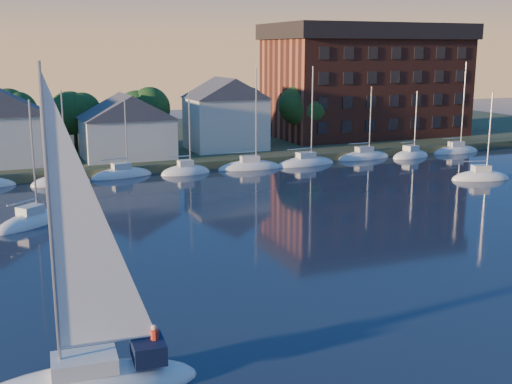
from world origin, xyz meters
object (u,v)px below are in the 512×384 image
condo_block (366,80)px  drifting_sailboat_right (480,179)px  drifting_sailboat_left (32,223)px  clubhouse_centre (127,125)px  clubhouse_east (226,113)px  hero_sailboat (89,377)px

condo_block → drifting_sailboat_right: size_ratio=2.82×
drifting_sailboat_right → drifting_sailboat_left: bearing=-164.2°
clubhouse_centre → drifting_sailboat_right: (35.15, -24.69, -5.04)m
condo_block → drifting_sailboat_left: (-53.44, -33.27, -9.70)m
clubhouse_east → drifting_sailboat_left: (-27.44, -27.32, -5.90)m
condo_block → drifting_sailboat_right: bearing=-98.5°
clubhouse_east → condo_block: 26.94m
clubhouse_centre → hero_sailboat: (-12.96, -54.78, -4.51)m
clubhouse_centre → drifting_sailboat_right: bearing=-35.1°
clubhouse_centre → condo_block: size_ratio=0.37×
clubhouse_centre → hero_sailboat: bearing=-103.3°
clubhouse_east → hero_sailboat: hero_sailboat is taller
clubhouse_east → hero_sailboat: size_ratio=0.69×
clubhouse_centre → drifting_sailboat_left: drifting_sailboat_left is taller
hero_sailboat → drifting_sailboat_left: (-0.48, 29.46, -0.53)m
condo_block → drifting_sailboat_right: condo_block is taller
condo_block → hero_sailboat: size_ratio=2.04×
clubhouse_east → drifting_sailboat_right: (21.15, -26.69, -5.90)m
condo_block → hero_sailboat: (-52.96, -62.73, -9.17)m
clubhouse_centre → clubhouse_east: bearing=8.1°
clubhouse_east → drifting_sailboat_left: clubhouse_east is taller
clubhouse_east → drifting_sailboat_left: 39.17m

